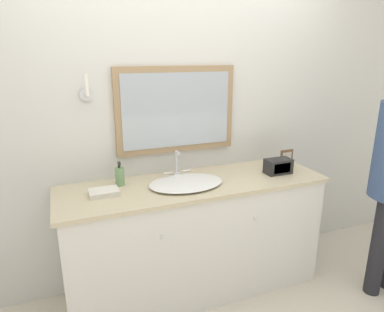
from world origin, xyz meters
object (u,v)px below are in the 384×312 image
Objects in this scene: sink_basin at (186,182)px; appliance_box at (278,166)px; picture_frame at (286,158)px; soap_bottle at (120,176)px.

sink_basin is 0.75m from appliance_box.
picture_frame reaches higher than appliance_box.
soap_bottle is at bearing 170.44° from appliance_box.
soap_bottle is (-0.43, 0.16, 0.05)m from sink_basin.
sink_basin reaches higher than appliance_box.
appliance_box is 1.46× the size of picture_frame.
soap_bottle is at bearing 176.90° from picture_frame.
soap_bottle reaches higher than picture_frame.
appliance_box is (0.75, -0.03, 0.04)m from sink_basin.
picture_frame is (1.35, -0.07, 0.00)m from soap_bottle.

